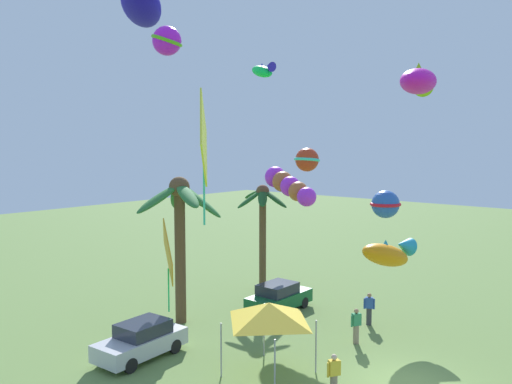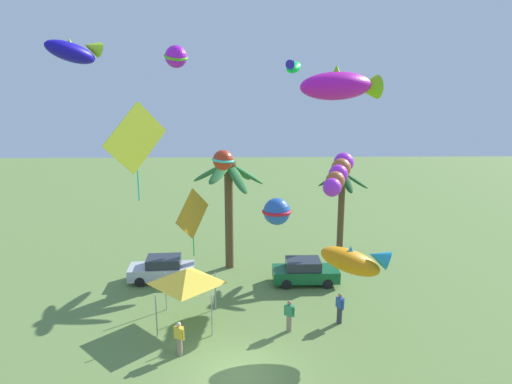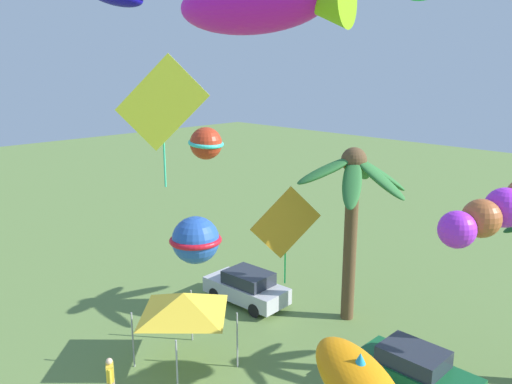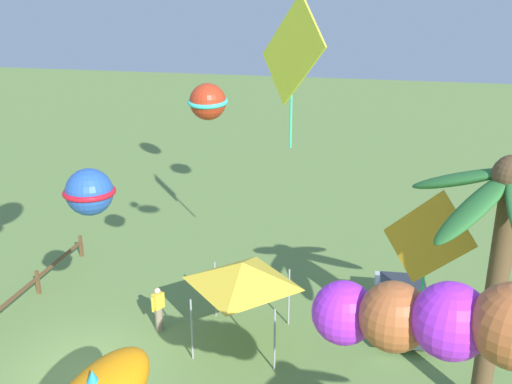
# 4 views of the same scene
# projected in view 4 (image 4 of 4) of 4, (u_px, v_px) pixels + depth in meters

# --- Properties ---
(ground_plane) EXTENTS (120.00, 120.00, 0.00)m
(ground_plane) POSITION_uv_depth(u_px,v_px,m) (82.00, 371.00, 17.85)
(ground_plane) COLOR olive
(palm_tree_1) EXTENTS (4.70, 4.74, 7.32)m
(palm_tree_1) POSITION_uv_depth(u_px,v_px,m) (507.00, 227.00, 14.35)
(palm_tree_1) COLOR brown
(palm_tree_1) RESTS_ON ground
(parked_car_1) EXTENTS (4.00, 1.94, 1.51)m
(parked_car_1) POSITION_uv_depth(u_px,v_px,m) (402.00, 304.00, 20.09)
(parked_car_1) COLOR #BCBCC1
(parked_car_1) RESTS_ON ground
(spectator_1) EXTENTS (0.49, 0.39, 1.59)m
(spectator_1) POSITION_uv_depth(u_px,v_px,m) (158.00, 309.00, 19.72)
(spectator_1) COLOR gray
(spectator_1) RESTS_ON ground
(festival_tent) EXTENTS (2.86, 2.86, 2.85)m
(festival_tent) POSITION_uv_depth(u_px,v_px,m) (242.00, 273.00, 18.56)
(festival_tent) COLOR #9E9EA3
(festival_tent) RESTS_ON ground
(kite_ball_3) EXTENTS (1.68, 1.68, 1.13)m
(kite_ball_3) POSITION_uv_depth(u_px,v_px,m) (89.00, 192.00, 13.88)
(kite_ball_3) COLOR #2857B4
(kite_diamond_4) EXTENTS (1.73, 2.54, 4.21)m
(kite_diamond_4) POSITION_uv_depth(u_px,v_px,m) (428.00, 240.00, 17.16)
(kite_diamond_4) COLOR gold
(kite_diamond_6) EXTENTS (2.59, 2.41, 4.85)m
(kite_diamond_6) POSITION_uv_depth(u_px,v_px,m) (292.00, 53.00, 18.28)
(kite_diamond_6) COLOR yellow
(kite_ball_8) EXTENTS (1.09, 1.08, 0.94)m
(kite_ball_8) POSITION_uv_depth(u_px,v_px,m) (208.00, 102.00, 14.94)
(kite_ball_8) COLOR #B83219
(kite_tube_9) EXTENTS (2.42, 4.26, 2.03)m
(kite_tube_9) POSITION_uv_depth(u_px,v_px,m) (467.00, 322.00, 8.31)
(kite_tube_9) COLOR #B22CE6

